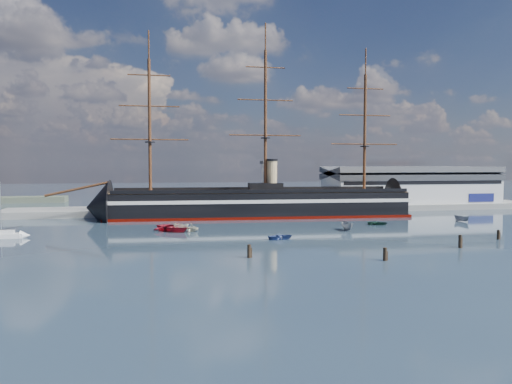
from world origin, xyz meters
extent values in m
plane|color=#1A283C|center=(0.00, 40.00, 0.00)|extent=(600.00, 600.00, 0.00)
cube|color=slate|center=(10.00, 76.00, 0.00)|extent=(180.00, 18.00, 2.00)
cube|color=#B7BABC|center=(58.00, 80.00, 7.00)|extent=(62.00, 20.00, 10.00)
cube|color=#3F4247|center=(58.00, 80.00, 12.60)|extent=(63.00, 21.00, 2.00)
cube|color=silver|center=(3.00, 73.00, 9.00)|extent=(4.00, 4.00, 14.00)
cube|color=#3F4247|center=(3.00, 73.00, 16.50)|extent=(5.00, 5.00, 1.00)
cube|color=black|center=(-3.17, 60.00, 4.00)|extent=(88.88, 21.90, 7.00)
cube|color=silver|center=(-3.17, 60.00, 5.20)|extent=(90.89, 22.27, 1.00)
cube|color=#4D0600|center=(-3.17, 60.00, 0.35)|extent=(90.89, 22.23, 0.90)
cone|color=black|center=(-49.67, 60.00, 3.70)|extent=(15.03, 16.59, 15.68)
cone|color=black|center=(43.33, 60.00, 3.70)|extent=(12.03, 16.39, 15.68)
cube|color=brown|center=(-3.17, 60.00, 7.60)|extent=(88.79, 20.62, 0.40)
cube|color=black|center=(-1.17, 60.00, 9.00)|extent=(10.38, 6.66, 2.50)
cylinder|color=tan|center=(0.83, 60.00, 12.50)|extent=(3.20, 3.20, 9.00)
cylinder|color=#381E0F|center=(-55.17, 60.00, 9.00)|extent=(17.76, 1.90, 4.43)
cylinder|color=#381E0F|center=(-35.17, 60.00, 26.80)|extent=(0.90, 0.90, 38.00)
cylinder|color=#381E0F|center=(-1.17, 60.00, 28.80)|extent=(0.90, 0.90, 42.00)
cylinder|color=#381E0F|center=(30.83, 60.00, 25.80)|extent=(0.90, 0.90, 36.00)
cube|color=silver|center=(-66.07, 28.75, 0.51)|extent=(7.73, 2.45, 1.02)
cube|color=silver|center=(-66.07, 28.75, 1.33)|extent=(4.13, 1.75, 0.82)
cylinder|color=#B2B2B7|center=(-66.58, 28.75, 6.65)|extent=(0.16, 0.16, 11.25)
imported|color=white|center=(-28.07, 31.95, 0.00)|extent=(6.34, 5.07, 2.43)
imported|color=#354989|center=(-7.95, 15.49, 0.00)|extent=(2.16, 3.72, 1.63)
imported|color=gray|center=(11.19, 25.54, 0.00)|extent=(6.62, 2.70, 2.61)
imported|color=beige|center=(-25.57, 31.12, 0.00)|extent=(6.18, 6.30, 2.26)
imported|color=#143328|center=(23.25, 34.37, 0.00)|extent=(2.82, 3.35, 1.48)
imported|color=slate|center=(49.26, 36.13, 0.00)|extent=(5.83, 3.66, 2.19)
imported|color=#A51726|center=(-29.88, 32.57, 0.00)|extent=(6.09, 5.49, 2.75)
cylinder|color=black|center=(-18.68, -3.82, 0.00)|extent=(0.64, 0.64, 3.00)
cylinder|color=black|center=(2.90, -10.90, 0.00)|extent=(0.64, 0.64, 2.88)
cylinder|color=black|center=(22.63, -2.35, 0.00)|extent=(0.64, 0.64, 3.24)
cylinder|color=black|center=(37.26, 5.78, 0.00)|extent=(0.64, 0.64, 2.71)
camera|label=1|loc=(-34.87, -86.61, 16.08)|focal=35.00mm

